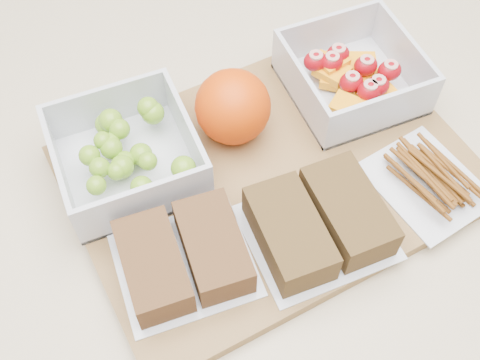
{
  "coord_description": "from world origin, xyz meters",
  "views": [
    {
      "loc": [
        -0.14,
        -0.33,
        1.45
      ],
      "look_at": [
        -0.01,
        -0.01,
        0.93
      ],
      "focal_mm": 45.0,
      "sensor_mm": 36.0,
      "label": 1
    }
  ],
  "objects_px": {
    "fruit_container": "(352,77)",
    "pretzel_bag": "(429,177)",
    "orange": "(233,107)",
    "sandwich_bag_left": "(184,257)",
    "cutting_board": "(271,175)",
    "sandwich_bag_center": "(319,223)",
    "grape_container": "(129,153)"
  },
  "relations": [
    {
      "from": "fruit_container",
      "to": "pretzel_bag",
      "type": "relative_size",
      "value": 1.03
    },
    {
      "from": "orange",
      "to": "pretzel_bag",
      "type": "distance_m",
      "value": 0.22
    },
    {
      "from": "fruit_container",
      "to": "sandwich_bag_left",
      "type": "xyz_separation_m",
      "value": [
        -0.26,
        -0.14,
        -0.0
      ]
    },
    {
      "from": "cutting_board",
      "to": "pretzel_bag",
      "type": "distance_m",
      "value": 0.17
    },
    {
      "from": "cutting_board",
      "to": "sandwich_bag_center",
      "type": "relative_size",
      "value": 3.01
    },
    {
      "from": "grape_container",
      "to": "sandwich_bag_center",
      "type": "xyz_separation_m",
      "value": [
        0.15,
        -0.15,
        -0.0
      ]
    },
    {
      "from": "grape_container",
      "to": "orange",
      "type": "xyz_separation_m",
      "value": [
        0.12,
        0.0,
        0.02
      ]
    },
    {
      "from": "cutting_board",
      "to": "fruit_container",
      "type": "relative_size",
      "value": 2.98
    },
    {
      "from": "cutting_board",
      "to": "grape_container",
      "type": "distance_m",
      "value": 0.16
    },
    {
      "from": "cutting_board",
      "to": "grape_container",
      "type": "height_order",
      "value": "grape_container"
    },
    {
      "from": "sandwich_bag_left",
      "to": "pretzel_bag",
      "type": "bearing_deg",
      "value": -1.75
    },
    {
      "from": "sandwich_bag_center",
      "to": "orange",
      "type": "bearing_deg",
      "value": 100.47
    },
    {
      "from": "grape_container",
      "to": "orange",
      "type": "distance_m",
      "value": 0.12
    },
    {
      "from": "sandwich_bag_left",
      "to": "sandwich_bag_center",
      "type": "relative_size",
      "value": 0.97
    },
    {
      "from": "orange",
      "to": "sandwich_bag_left",
      "type": "relative_size",
      "value": 0.62
    },
    {
      "from": "cutting_board",
      "to": "pretzel_bag",
      "type": "xyz_separation_m",
      "value": [
        0.15,
        -0.08,
        0.02
      ]
    },
    {
      "from": "sandwich_bag_left",
      "to": "sandwich_bag_center",
      "type": "distance_m",
      "value": 0.14
    },
    {
      "from": "cutting_board",
      "to": "fruit_container",
      "type": "xyz_separation_m",
      "value": [
        0.13,
        0.07,
        0.03
      ]
    },
    {
      "from": "sandwich_bag_center",
      "to": "cutting_board",
      "type": "bearing_deg",
      "value": 97.08
    },
    {
      "from": "sandwich_bag_left",
      "to": "cutting_board",
      "type": "bearing_deg",
      "value": 29.53
    },
    {
      "from": "grape_container",
      "to": "cutting_board",
      "type": "bearing_deg",
      "value": -24.3
    },
    {
      "from": "pretzel_bag",
      "to": "grape_container",
      "type": "bearing_deg",
      "value": 153.52
    },
    {
      "from": "fruit_container",
      "to": "pretzel_bag",
      "type": "xyz_separation_m",
      "value": [
        0.01,
        -0.15,
        -0.01
      ]
    },
    {
      "from": "sandwich_bag_center",
      "to": "fruit_container",
      "type": "bearing_deg",
      "value": 52.34
    },
    {
      "from": "fruit_container",
      "to": "pretzel_bag",
      "type": "distance_m",
      "value": 0.15
    },
    {
      "from": "grape_container",
      "to": "sandwich_bag_left",
      "type": "bearing_deg",
      "value": -84.18
    },
    {
      "from": "sandwich_bag_center",
      "to": "grape_container",
      "type": "bearing_deg",
      "value": 134.89
    },
    {
      "from": "cutting_board",
      "to": "pretzel_bag",
      "type": "height_order",
      "value": "pretzel_bag"
    },
    {
      "from": "cutting_board",
      "to": "sandwich_bag_center",
      "type": "xyz_separation_m",
      "value": [
        0.01,
        -0.09,
        0.03
      ]
    },
    {
      "from": "pretzel_bag",
      "to": "fruit_container",
      "type": "bearing_deg",
      "value": 94.75
    },
    {
      "from": "cutting_board",
      "to": "sandwich_bag_left",
      "type": "height_order",
      "value": "sandwich_bag_left"
    },
    {
      "from": "orange",
      "to": "sandwich_bag_center",
      "type": "xyz_separation_m",
      "value": [
        0.03,
        -0.15,
        -0.02
      ]
    }
  ]
}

